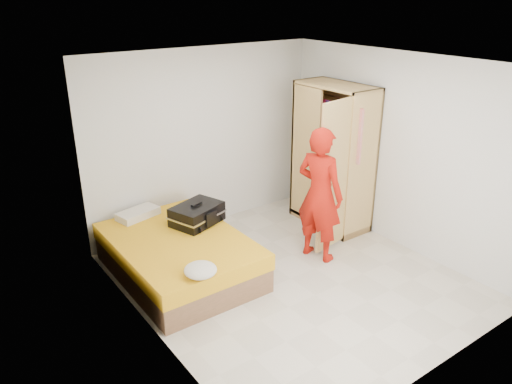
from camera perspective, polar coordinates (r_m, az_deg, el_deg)
room at (r=5.67m, az=4.36°, el=1.38°), size 4.00×4.02×2.60m
bed at (r=6.27m, az=-8.76°, el=-7.26°), size 1.42×2.02×0.50m
wardrobe at (r=7.29m, az=8.74°, el=3.46°), size 1.16×1.28×2.10m
person at (r=6.39m, az=7.29°, el=-0.29°), size 0.58×0.73×1.77m
suitcase at (r=6.45m, az=-6.75°, el=-2.55°), size 0.76×0.65×0.28m
round_cushion at (r=5.34m, az=-6.37°, el=-8.85°), size 0.35×0.35×0.13m
pillow at (r=6.78m, az=-13.33°, el=-2.43°), size 0.60×0.40×0.10m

